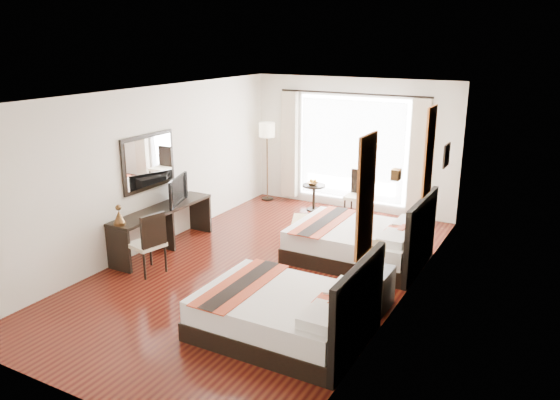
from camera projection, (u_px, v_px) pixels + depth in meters
The scene contains 29 objects.
floor at pixel (264, 269), 8.80m from camera, with size 4.50×7.50×0.01m, color #360C09.
ceiling at pixel (262, 94), 7.99m from camera, with size 4.50×7.50×0.02m, color white.
wall_headboard at pixel (406, 206), 7.36m from camera, with size 0.01×7.50×2.80m, color silver.
wall_desk at pixel (151, 169), 9.43m from camera, with size 0.01×7.50×2.80m, color silver.
wall_window at pixel (353, 145), 11.54m from camera, with size 4.50×0.01×2.80m, color silver.
wall_entry at pixel (66, 275), 5.25m from camera, with size 4.50×0.01×2.80m, color silver.
window_glass at pixel (352, 150), 11.55m from camera, with size 2.40×0.02×2.20m, color white.
sheer_curtain at pixel (351, 150), 11.50m from camera, with size 2.30×0.02×2.10m, color white.
drape_left at pixel (290, 145), 12.14m from camera, with size 0.35×0.14×2.35m, color #B6A98D.
drape_right at pixel (419, 158), 10.81m from camera, with size 0.35×0.14×2.35m, color #B6A98D.
art_panel_near at pixel (366, 196), 5.86m from camera, with size 0.03×0.50×1.35m, color #9C3B16.
art_panel_far at pixel (429, 151), 8.16m from camera, with size 0.03×0.50×1.35m, color #9C3B16.
wall_sconce at pixel (396, 175), 6.91m from camera, with size 0.10×0.14×0.14m, color #4D351B.
mirror_frame at pixel (149, 162), 9.30m from camera, with size 0.04×1.25×0.95m, color black.
mirror_glass at pixel (150, 162), 9.29m from camera, with size 0.01×1.12×0.82m, color white.
bed_near at pixel (287, 313), 6.78m from camera, with size 2.06×1.61×1.16m.
bed_far at pixel (362, 242), 9.09m from camera, with size 2.15×1.68×1.21m.
nightstand at pixel (373, 288), 7.49m from camera, with size 0.47×0.58×0.56m, color black.
table_lamp at pixel (376, 252), 7.46m from camera, with size 0.25×0.25×0.40m.
vase at pixel (368, 274), 7.24m from camera, with size 0.14×0.14×0.15m, color black.
console_desk at pixel (163, 228), 9.53m from camera, with size 0.50×2.20×0.76m, color black.
television at pixel (174, 190), 9.61m from camera, with size 0.86×0.11×0.49m, color black.
bronze_figurine at pixel (119, 216), 8.54m from camera, with size 0.19×0.19×0.29m, color #4D351B, non-canonical shape.
desk_chair at pixel (148, 254), 8.58m from camera, with size 0.56×0.56×1.01m.
floor_lamp at pixel (267, 135), 12.13m from camera, with size 0.36×0.36×1.77m.
side_table at pixel (314, 197), 11.71m from camera, with size 0.49×0.49×0.56m, color black.
fruit_bowl at pixel (313, 184), 11.60m from camera, with size 0.24×0.24×0.06m, color #4D361B.
window_chair at pixel (358, 204), 11.16m from camera, with size 0.47×0.47×1.00m.
jute_rug at pixel (320, 220), 11.13m from camera, with size 1.12×0.76×0.01m, color tan.
Camera 1 is at (4.12, -6.98, 3.60)m, focal length 35.00 mm.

